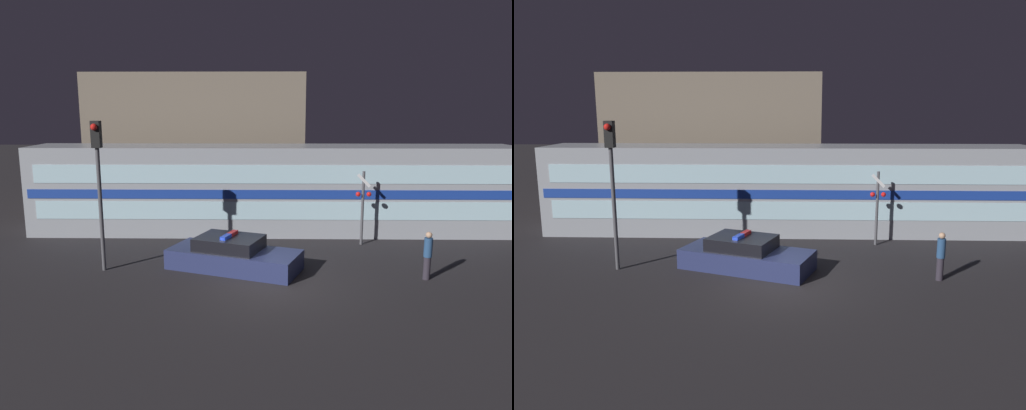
# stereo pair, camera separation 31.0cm
# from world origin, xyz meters

# --- Properties ---
(ground_plane) EXTENTS (120.00, 120.00, 0.00)m
(ground_plane) POSITION_xyz_m (0.00, 0.00, 0.00)
(ground_plane) COLOR #262326
(train) EXTENTS (21.79, 2.84, 3.96)m
(train) POSITION_xyz_m (0.28, 7.14, 1.98)
(train) COLOR #999EA5
(train) RESTS_ON ground_plane
(police_car) EXTENTS (5.00, 3.40, 1.29)m
(police_car) POSITION_xyz_m (-1.21, 1.63, 0.48)
(police_car) COLOR navy
(police_car) RESTS_ON ground_plane
(pedestrian) EXTENTS (0.28, 0.28, 1.64)m
(pedestrian) POSITION_xyz_m (5.34, 0.65, 0.84)
(pedestrian) COLOR #2D2833
(pedestrian) RESTS_ON ground_plane
(crossing_signal_near) EXTENTS (0.64, 0.28, 3.10)m
(crossing_signal_near) POSITION_xyz_m (3.96, 4.87, 1.76)
(crossing_signal_near) COLOR #4C4C51
(crossing_signal_near) RESTS_ON ground_plane
(traffic_light_corner) EXTENTS (0.30, 0.46, 5.23)m
(traffic_light_corner) POSITION_xyz_m (-5.78, 1.40, 3.55)
(traffic_light_corner) COLOR #4C4C51
(traffic_light_corner) RESTS_ON ground_plane
(building_left) EXTENTS (11.73, 6.68, 7.44)m
(building_left) POSITION_xyz_m (-3.86, 14.10, 3.72)
(building_left) COLOR #726656
(building_left) RESTS_ON ground_plane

